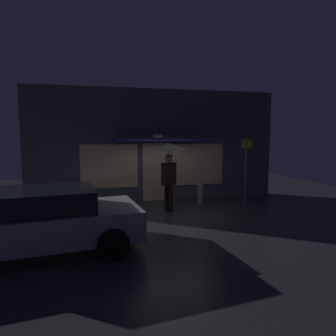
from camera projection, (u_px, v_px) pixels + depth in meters
The scene contains 6 objects.
ground_plane at pixel (170, 215), 9.14m from camera, with size 18.00×18.00×0.00m, color #2D2D33.
building_facade at pixel (156, 146), 11.18m from camera, with size 9.46×1.00×4.20m.
person_with_umbrella at pixel (169, 158), 9.38m from camera, with size 1.26×1.26×2.20m.
parked_car at pixel (34, 220), 6.10m from camera, with size 4.52×2.52×1.35m.
street_sign_post at pixel (246, 167), 10.37m from camera, with size 0.40×0.07×2.42m.
sidewalk_bollard at pixel (200, 194), 10.80m from camera, with size 0.22×0.22×0.66m, color #9E998E.
Camera 1 is at (-2.06, -8.68, 2.45)m, focal length 31.41 mm.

